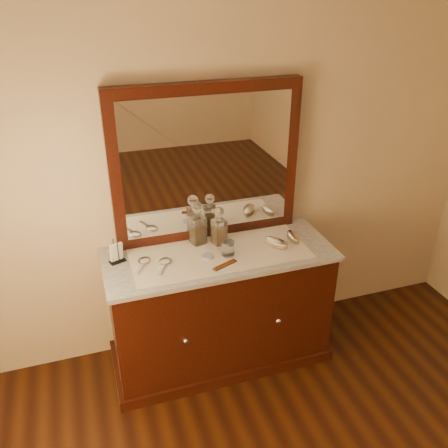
{
  "coord_description": "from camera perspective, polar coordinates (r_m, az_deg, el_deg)",
  "views": [
    {
      "loc": [
        -0.76,
        -0.46,
        2.38
      ],
      "look_at": [
        0.0,
        1.85,
        1.1
      ],
      "focal_mm": 37.83,
      "sensor_mm": 36.0,
      "label": 1
    }
  ],
  "objects": [
    {
      "name": "hand_mirror_inner",
      "position": [
        2.85,
        -7.22,
        -4.67
      ],
      "size": [
        0.12,
        0.19,
        0.02
      ],
      "color": "silver",
      "rests_on": "lace_runner"
    },
    {
      "name": "mirror_frame",
      "position": [
        2.95,
        -2.1,
        7.28
      ],
      "size": [
        1.2,
        0.08,
        1.0
      ],
      "primitive_type": "cube",
      "color": "black",
      "rests_on": "marble_top"
    },
    {
      "name": "marble_top",
      "position": [
        2.97,
        -0.6,
        -3.68
      ],
      "size": [
        1.44,
        0.59,
        0.03
      ],
      "primitive_type": "cube",
      "color": "silver",
      "rests_on": "dresser_cabinet"
    },
    {
      "name": "decanter_left",
      "position": [
        3.0,
        -3.18,
        -0.43
      ],
      "size": [
        0.11,
        0.11,
        0.29
      ],
      "color": "#915615",
      "rests_on": "lace_runner"
    },
    {
      "name": "dresser_cabinet",
      "position": [
        3.21,
        -0.56,
        -10.17
      ],
      "size": [
        1.4,
        0.55,
        0.82
      ],
      "primitive_type": "cube",
      "color": "black",
      "rests_on": "floor"
    },
    {
      "name": "hand_mirror_outer",
      "position": [
        2.88,
        -9.73,
        -4.56
      ],
      "size": [
        0.13,
        0.19,
        0.02
      ],
      "color": "silver",
      "rests_on": "lace_runner"
    },
    {
      "name": "decanter_right",
      "position": [
        3.0,
        -0.59,
        -0.68
      ],
      "size": [
        0.09,
        0.09,
        0.26
      ],
      "color": "#915615",
      "rests_on": "lace_runner"
    },
    {
      "name": "pin_dish",
      "position": [
        2.9,
        -1.96,
        -3.93
      ],
      "size": [
        0.1,
        0.1,
        0.01
      ],
      "primitive_type": "cylinder",
      "rotation": [
        0.0,
        0.0,
        -0.37
      ],
      "color": "white",
      "rests_on": "lace_runner"
    },
    {
      "name": "knob_left",
      "position": [
        2.91,
        -4.62,
        -13.91
      ],
      "size": [
        0.04,
        0.04,
        0.04
      ],
      "primitive_type": "sphere",
      "color": "silver",
      "rests_on": "dresser_cabinet"
    },
    {
      "name": "mirror_glass",
      "position": [
        2.92,
        -1.91,
        7.06
      ],
      "size": [
        1.06,
        0.01,
        0.86
      ],
      "primitive_type": "cube",
      "color": "white",
      "rests_on": "marble_top"
    },
    {
      "name": "brush_near",
      "position": [
        3.02,
        6.34,
        -2.24
      ],
      "size": [
        0.16,
        0.19,
        0.05
      ],
      "color": "#917C58",
      "rests_on": "lace_runner"
    },
    {
      "name": "brush_far",
      "position": [
        3.11,
        8.37,
        -1.55
      ],
      "size": [
        0.08,
        0.16,
        0.04
      ],
      "color": "#917C58",
      "rests_on": "lace_runner"
    },
    {
      "name": "napkin_rack",
      "position": [
        2.91,
        -12.87,
        -3.48
      ],
      "size": [
        0.11,
        0.09,
        0.14
      ],
      "color": "black",
      "rests_on": "marble_top"
    },
    {
      "name": "knob_right",
      "position": [
        3.06,
        6.56,
        -11.54
      ],
      "size": [
        0.04,
        0.04,
        0.04
      ],
      "primitive_type": "sphere",
      "color": "silver",
      "rests_on": "dresser_cabinet"
    },
    {
      "name": "lace_runner",
      "position": [
        2.94,
        -0.48,
        -3.59
      ],
      "size": [
        1.1,
        0.45,
        0.0
      ],
      "primitive_type": "cube",
      "color": "silver",
      "rests_on": "marble_top"
    },
    {
      "name": "dresser_plinth",
      "position": [
        3.45,
        -0.53,
        -15.02
      ],
      "size": [
        1.46,
        0.59,
        0.08
      ],
      "primitive_type": "cube",
      "color": "black",
      "rests_on": "floor"
    },
    {
      "name": "tumblers",
      "position": [
        2.9,
        0.49,
        -2.93
      ],
      "size": [
        0.08,
        0.08,
        0.09
      ],
      "color": "white",
      "rests_on": "lace_runner"
    },
    {
      "name": "comb",
      "position": [
        2.82,
        0.11,
        -4.97
      ],
      "size": [
        0.17,
        0.09,
        0.01
      ],
      "primitive_type": "cube",
      "rotation": [
        0.0,
        0.0,
        0.39
      ],
      "color": "brown",
      "rests_on": "lace_runner"
    }
  ]
}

